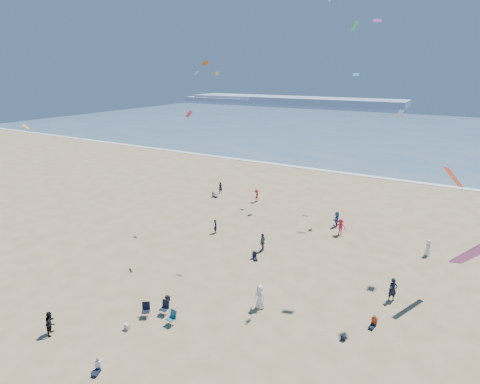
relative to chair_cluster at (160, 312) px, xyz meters
The scene contains 12 objects.
ground 1.50m from the chair_cluster, 75.68° to the right, with size 220.00×220.00×0.00m, color tan.
ocean 93.63m from the chair_cluster, 89.79° to the left, with size 220.00×100.00×0.06m, color #476B84.
surf_line 43.64m from the chair_cluster, 89.54° to the left, with size 220.00×1.20×0.08m, color white.
headland_far 178.87m from the chair_cluster, 109.48° to the left, with size 110.00×20.00×3.20m, color #7A8EA8.
headland_near 191.59m from the chair_cluster, 121.34° to the left, with size 40.00×14.00×2.00m, color #7A8EA8.
standing_flyers 11.75m from the chair_cluster, 68.13° to the left, with size 26.52×32.82×1.78m.
seated_group 5.62m from the chair_cluster, 68.10° to the left, with size 24.48×32.65×0.84m.
chair_cluster is the anchor object (origin of this frame).
white_tote 2.24m from the chair_cluster, 120.03° to the right, with size 0.35×0.20×0.40m, color silver.
black_backpack 2.10m from the chair_cluster, 117.09° to the left, with size 0.30×0.22×0.38m, color black.
navy_bag 11.91m from the chair_cluster, 19.68° to the left, with size 0.28×0.18×0.34m, color black.
kites_aloft 20.40m from the chair_cluster, 47.07° to the left, with size 46.66×41.35×24.35m.
Camera 1 is at (14.89, -14.41, 15.84)m, focal length 28.00 mm.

